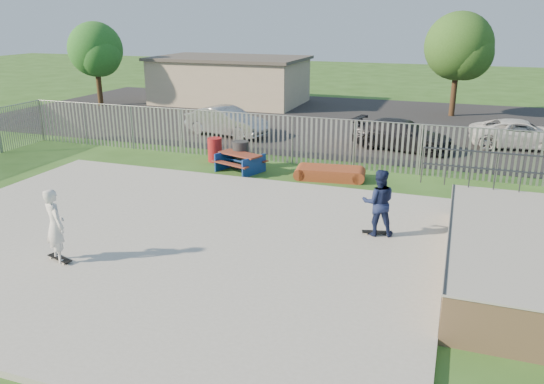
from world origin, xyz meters
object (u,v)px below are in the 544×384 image
(trash_bin_red, at_px, (215,150))
(trash_bin_grey, at_px, (241,154))
(skater_white, at_px, (55,226))
(picnic_table, at_px, (240,162))
(car_silver, at_px, (227,121))
(funbox, at_px, (330,173))
(skater_navy, at_px, (379,203))
(car_dark, at_px, (402,135))
(tree_left, at_px, (95,49))
(tree_mid, at_px, (459,46))
(car_white, at_px, (522,134))

(trash_bin_red, height_order, trash_bin_grey, trash_bin_grey)
(trash_bin_grey, bearing_deg, skater_white, -94.46)
(picnic_table, distance_m, car_silver, 6.69)
(skater_white, bearing_deg, trash_bin_grey, -66.76)
(trash_bin_grey, xyz_separation_m, skater_white, (-0.77, -9.82, 0.53))
(trash_bin_grey, bearing_deg, funbox, -5.24)
(car_silver, bearing_deg, picnic_table, -138.23)
(skater_navy, bearing_deg, skater_white, 17.02)
(funbox, relative_size, trash_bin_red, 2.32)
(trash_bin_grey, bearing_deg, car_dark, 42.15)
(trash_bin_grey, relative_size, tree_left, 0.20)
(trash_bin_red, distance_m, trash_bin_grey, 1.52)
(picnic_table, bearing_deg, tree_mid, 83.86)
(trash_bin_red, xyz_separation_m, car_dark, (7.28, 4.77, 0.19))
(car_white, height_order, skater_white, skater_white)
(trash_bin_grey, xyz_separation_m, car_white, (11.10, 7.50, 0.12))
(trash_bin_red, height_order, car_white, car_white)
(funbox, xyz_separation_m, car_white, (7.28, 7.85, 0.45))
(tree_left, distance_m, skater_navy, 27.54)
(trash_bin_grey, relative_size, car_silver, 0.25)
(car_dark, bearing_deg, trash_bin_grey, 143.14)
(trash_bin_grey, bearing_deg, tree_left, 143.39)
(tree_mid, xyz_separation_m, skater_navy, (-1.39, -20.70, -3.09))
(picnic_table, bearing_deg, skater_white, -76.32)
(car_dark, xyz_separation_m, tree_mid, (1.92, 9.88, 3.48))
(funbox, distance_m, trash_bin_red, 5.31)
(car_silver, xyz_separation_m, tree_left, (-12.22, 6.00, 3.00))
(funbox, xyz_separation_m, car_dark, (2.05, 5.66, 0.47))
(tree_mid, relative_size, skater_navy, 3.32)
(picnic_table, distance_m, skater_white, 9.36)
(skater_white, bearing_deg, skater_navy, -121.28)
(tree_left, xyz_separation_m, skater_white, (14.47, -21.14, -2.67))
(trash_bin_grey, bearing_deg, tree_mid, 62.85)
(funbox, relative_size, car_white, 0.50)
(car_dark, height_order, skater_navy, skater_navy)
(trash_bin_grey, distance_m, skater_navy, 8.46)
(trash_bin_red, distance_m, car_silver, 5.04)
(picnic_table, distance_m, tree_left, 19.75)
(tree_mid, bearing_deg, trash_bin_red, -122.14)
(car_white, height_order, tree_mid, tree_mid)
(car_silver, bearing_deg, trash_bin_red, -148.48)
(picnic_table, bearing_deg, funbox, 22.70)
(car_silver, xyz_separation_m, skater_white, (2.24, -15.14, 0.33))
(car_dark, height_order, tree_mid, tree_mid)
(car_silver, distance_m, skater_navy, 14.35)
(trash_bin_red, bearing_deg, tree_left, 142.04)
(skater_navy, bearing_deg, funbox, -77.47)
(tree_left, bearing_deg, funbox, -31.49)
(trash_bin_grey, relative_size, car_white, 0.24)
(funbox, distance_m, trash_bin_grey, 3.85)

